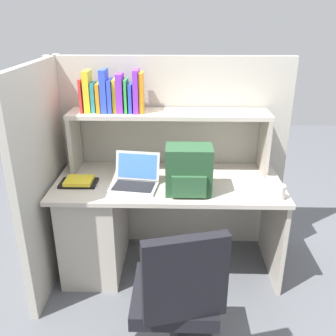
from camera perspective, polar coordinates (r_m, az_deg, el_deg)
name	(u,v)px	position (r m, az deg, el deg)	size (l,w,h in m)	color
ground_plane	(168,265)	(3.02, 0.03, -14.69)	(8.00, 8.00, 0.00)	#595B60
desk	(116,220)	(2.83, -7.96, -7.89)	(1.60, 0.70, 0.73)	beige
cubicle_partition_rear	(169,156)	(2.97, 0.22, 1.86)	(1.84, 0.05, 1.55)	#B2ADA0
cubicle_partition_left	(47,177)	(2.73, -18.13, -1.27)	(0.05, 1.06, 1.55)	#B2ADA0
overhead_hutch	(169,125)	(2.70, 0.14, 6.59)	(1.44, 0.28, 0.45)	#B3A99C
reference_books_on_shelf	(113,93)	(2.69, -8.41, 11.25)	(0.44, 0.18, 0.30)	red
laptop	(135,179)	(2.55, -5.04, -1.71)	(0.34, 0.30, 0.22)	#B7BABF
backpack	(189,171)	(2.42, 3.20, -0.41)	(0.30, 0.23, 0.32)	#264C2D
computer_mouse	(271,181)	(2.70, 15.57, -1.91)	(0.06, 0.10, 0.03)	silver
paper_cup	(279,192)	(2.47, 16.67, -3.57)	(0.08, 0.08, 0.10)	white
desk_book_stack	(79,182)	(2.65, -13.52, -2.07)	(0.25, 0.17, 0.04)	black
office_chair	(177,310)	(2.08, 1.38, -20.95)	(0.52, 0.53, 0.93)	black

